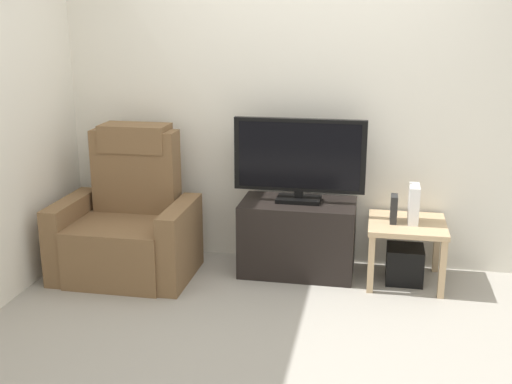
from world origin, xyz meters
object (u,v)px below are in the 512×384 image
television (299,158)px  game_console (414,204)px  book_upright (394,209)px  recliner_armchair (129,224)px  subwoofer_box (404,264)px  tv_stand (298,237)px  side_table (407,232)px

television → game_console: television is taller
game_console → book_upright: bearing=-167.5°
recliner_armchair → subwoofer_box: recliner_armchair is taller
book_upright → television: bearing=174.1°
game_console → tv_stand: bearing=178.5°
recliner_armchair → side_table: bearing=-2.7°
recliner_armchair → side_table: (2.01, 0.20, 0.01)m
recliner_armchair → subwoofer_box: (2.01, 0.20, -0.24)m
tv_stand → subwoofer_box: tv_stand is taller
recliner_armchair → book_upright: recliner_armchair is taller
recliner_armchair → book_upright: bearing=-3.0°
television → book_upright: (0.68, -0.07, -0.32)m
television → recliner_armchair: 1.35m
recliner_armchair → tv_stand: bearing=2.2°
game_console → side_table: bearing=-164.1°
book_upright → recliner_armchair: bearing=-174.7°
side_table → subwoofer_box: side_table is taller
side_table → subwoofer_box: size_ratio=2.07×
recliner_armchair → game_console: (2.05, 0.21, 0.21)m
book_upright → game_console: bearing=12.5°
subwoofer_box → game_console: size_ratio=0.97×
tv_stand → side_table: size_ratio=1.54×
television → recliner_armchair: bearing=-168.6°
tv_stand → subwoofer_box: size_ratio=3.20×
book_upright → side_table: bearing=11.3°
subwoofer_box → tv_stand: bearing=177.7°
subwoofer_box → television: bearing=176.3°
tv_stand → television: bearing=90.0°
television → game_console: 0.87m
side_table → recliner_armchair: bearing=-174.4°
tv_stand → recliner_armchair: size_ratio=0.77×
tv_stand → recliner_armchair: 1.25m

